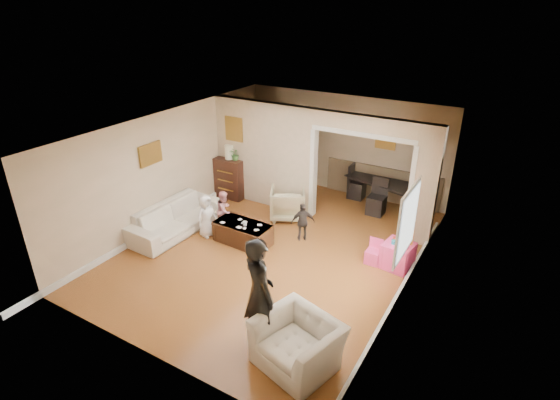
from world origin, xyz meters
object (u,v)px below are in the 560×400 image
Objects in this scene: table_lamp at (229,152)px; coffee_cup at (245,224)px; play_table at (398,255)px; armchair_front at (298,343)px; child_kneel_b at (225,210)px; sofa at (176,218)px; armchair_back at (288,203)px; cyan_cup at (393,242)px; adult_person at (259,294)px; dresser at (231,178)px; child_kneel_a at (207,216)px; coffee_table at (243,233)px; dining_table at (385,192)px; child_toddler at (303,222)px.

table_lamp reaches higher than coffee_cup.
coffee_cup reaches higher than play_table.
play_table is at bearing 96.48° from armchair_front.
child_kneel_b reaches higher than play_table.
sofa is 21.51× the size of coffee_cup.
armchair_back is 1.53× the size of play_table.
cyan_cup is (2.79, -0.80, 0.18)m from armchair_back.
armchair_back is 0.89× the size of child_kneel_b.
cyan_cup is 3.75m from child_kneel_b.
adult_person is at bearing -51.04° from coffee_cup.
coffee_cup is (-0.15, -1.56, 0.13)m from armchair_back.
play_table is (2.89, -0.75, -0.12)m from armchair_back.
dresser reaches higher than child_kneel_a.
table_lamp reaches higher than armchair_back.
dining_table reaches higher than coffee_table.
coffee_cup is at bearing -70.34° from child_kneel_a.
child_kneel_b is (-2.70, -3.10, 0.13)m from dining_table.
armchair_back reaches higher than coffee_table.
dining_table is at bearing 113.13° from play_table.
play_table is (4.76, -1.03, -0.98)m from table_lamp.
dining_table is at bearing -146.06° from child_toddler.
dresser reaches higher than armchair_front.
sofa is at bearing -13.51° from child_toddler.
cyan_cup is 2.90m from dining_table.
coffee_table is 15.14× the size of cyan_cup.
dining_table is (-1.13, 2.65, 0.07)m from play_table.
armchair_front is 3.46m from coffee_cup.
sofa is 4.22× the size of play_table.
dresser is at bearing 35.51° from child_kneel_a.
coffee_cup is 0.20× the size of play_table.
armchair_back is 0.94× the size of child_toddler.
adult_person reaches higher than armchair_front.
adult_person is (1.95, -2.33, 0.69)m from coffee_table.
sofa is 1.60m from coffee_table.
coffee_cup is (0.10, -0.05, 0.28)m from coffee_table.
play_table is at bearing 26.57° from cyan_cup.
child_kneel_b is at bearing -58.06° from table_lamp.
play_table is (3.13, 0.76, 0.03)m from coffee_table.
child_kneel_a is at bearing -72.07° from sofa.
armchair_front is at bearing -113.91° from sofa.
armchair_front reaches higher than cyan_cup.
play_table is (3.03, 0.81, -0.24)m from coffee_cup.
play_table is at bearing 13.61° from coffee_table.
sofa is at bearing -169.79° from coffee_cup.
child_kneel_a reaches higher than cyan_cup.
adult_person is (-0.05, -5.74, 0.59)m from dining_table.
dining_table is at bearing -59.20° from adult_person.
child_kneel_b is (-3.83, -0.46, 0.21)m from play_table.
child_toddler reaches higher than armchair_back.
child_kneel_b is (-3.73, -0.41, -0.09)m from cyan_cup.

